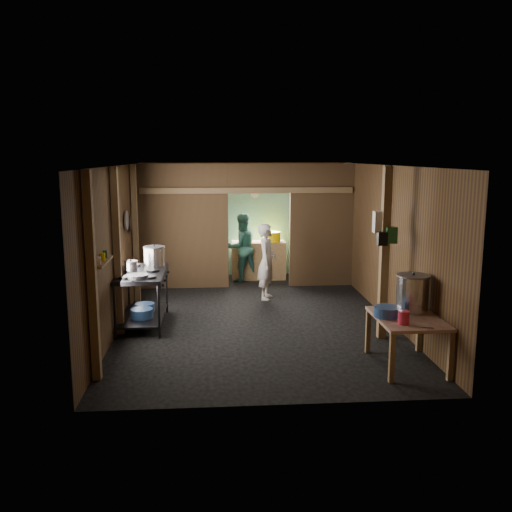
{
  "coord_description": "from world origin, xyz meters",
  "views": [
    {
      "loc": [
        -0.69,
        -9.23,
        2.76
      ],
      "look_at": [
        0.0,
        -0.2,
        1.1
      ],
      "focal_mm": 38.58,
      "sensor_mm": 36.0,
      "label": 1
    }
  ],
  "objects": [
    {
      "name": "prep_table",
      "position": [
        1.83,
        -2.46,
        0.34
      ],
      "size": [
        0.83,
        1.14,
        0.67
      ],
      "primitive_type": null,
      "color": "tan",
      "rests_on": "floor"
    },
    {
      "name": "bag_green",
      "position": [
        1.92,
        -1.36,
        1.6
      ],
      "size": [
        0.16,
        0.12,
        0.24
      ],
      "primitive_type": "cube",
      "color": "#22602D",
      "rests_on": "post_free"
    },
    {
      "name": "bag_white",
      "position": [
        1.8,
        -1.22,
        1.78
      ],
      "size": [
        0.22,
        0.15,
        0.32
      ],
      "primitive_type": "cube",
      "color": "silver",
      "rests_on": "post_free"
    },
    {
      "name": "gas_range",
      "position": [
        -1.88,
        -0.38,
        0.45
      ],
      "size": [
        0.79,
        1.53,
        0.9
      ],
      "primitive_type": null,
      "color": "black",
      "rests_on": "floor"
    },
    {
      "name": "pan_lid_small",
      "position": [
        -2.21,
        0.8,
        1.55
      ],
      "size": [
        0.03,
        0.3,
        0.3
      ],
      "primitive_type": "cylinder",
      "rotation": [
        0.0,
        1.57,
        0.0
      ],
      "color": "black",
      "rests_on": "wall_left"
    },
    {
      "name": "jar_white",
      "position": [
        -2.15,
        -2.35,
        1.47
      ],
      "size": [
        0.07,
        0.07,
        0.1
      ],
      "primitive_type": "cylinder",
      "color": "silver",
      "rests_on": "wall_shelf"
    },
    {
      "name": "wall_left",
      "position": [
        -2.25,
        0.0,
        1.3
      ],
      "size": [
        0.0,
        7.0,
        2.6
      ],
      "primitive_type": "cube",
      "color": "#51371A",
      "rests_on": "ground"
    },
    {
      "name": "ceiling",
      "position": [
        0.0,
        0.0,
        2.6
      ],
      "size": [
        4.5,
        7.0,
        0.0
      ],
      "primitive_type": "cube",
      "color": "#4A4846",
      "rests_on": "ground"
    },
    {
      "name": "post_right",
      "position": [
        2.18,
        -0.2,
        1.3
      ],
      "size": [
        0.1,
        0.12,
        2.6
      ],
      "primitive_type": "cube",
      "color": "#97784D",
      "rests_on": "floor"
    },
    {
      "name": "cross_beam",
      "position": [
        0.0,
        2.15,
        2.05
      ],
      "size": [
        4.4,
        0.12,
        0.12
      ],
      "primitive_type": "cube",
      "color": "#97784D",
      "rests_on": "wall_left"
    },
    {
      "name": "pink_bucket",
      "position": [
        1.67,
        -2.75,
        0.76
      ],
      "size": [
        0.16,
        0.16,
        0.17
      ],
      "primitive_type": "cylinder",
      "rotation": [
        0.0,
        0.0,
        0.13
      ],
      "color": "#D42A47",
      "rests_on": "prep_table"
    },
    {
      "name": "frying_pan",
      "position": [
        -1.88,
        -0.86,
        0.93
      ],
      "size": [
        0.42,
        0.6,
        0.08
      ],
      "primitive_type": null,
      "rotation": [
        0.0,
        0.0,
        0.17
      ],
      "color": "slate",
      "rests_on": "gas_range"
    },
    {
      "name": "worker_back",
      "position": [
        -0.09,
        2.79,
        0.75
      ],
      "size": [
        0.9,
        0.82,
        1.51
      ],
      "primitive_type": "imported",
      "rotation": [
        0.0,
        0.0,
        3.55
      ],
      "color": "#37796C",
      "rests_on": "floor"
    },
    {
      "name": "wall_clock",
      "position": [
        0.25,
        3.4,
        1.9
      ],
      "size": [
        0.2,
        0.03,
        0.2
      ],
      "primitive_type": "cylinder",
      "rotation": [
        1.57,
        0.0,
        0.0
      ],
      "color": "silver",
      "rests_on": "wall_back"
    },
    {
      "name": "yellow_tub",
      "position": [
        0.6,
        2.95,
        0.96
      ],
      "size": [
        0.39,
        0.39,
        0.22
      ],
      "primitive_type": "cylinder",
      "color": "#F3D602",
      "rests_on": "back_counter"
    },
    {
      "name": "post_left_b",
      "position": [
        -2.18,
        -0.8,
        1.3
      ],
      "size": [
        0.1,
        0.12,
        2.6
      ],
      "primitive_type": "cube",
      "color": "#97784D",
      "rests_on": "floor"
    },
    {
      "name": "turquoise_panel",
      "position": [
        0.0,
        3.44,
        1.25
      ],
      "size": [
        4.4,
        0.06,
        2.5
      ],
      "primitive_type": "cube",
      "color": "#82B6AF",
      "rests_on": "wall_back"
    },
    {
      "name": "partition_left",
      "position": [
        -1.32,
        2.2,
        1.3
      ],
      "size": [
        1.85,
        0.1,
        2.6
      ],
      "primitive_type": "cube",
      "color": "brown",
      "rests_on": "floor"
    },
    {
      "name": "blue_tub_back",
      "position": [
        -1.88,
        -0.16,
        0.24
      ],
      "size": [
        0.33,
        0.33,
        0.13
      ],
      "primitive_type": "cylinder",
      "color": "#2C4F89",
      "rests_on": "gas_range"
    },
    {
      "name": "partition_header",
      "position": [
        0.25,
        2.2,
        2.3
      ],
      "size": [
        1.3,
        0.1,
        0.6
      ],
      "primitive_type": "cube",
      "color": "brown",
      "rests_on": "wall_back"
    },
    {
      "name": "jar_green",
      "position": [
        -2.15,
        -1.88,
        1.47
      ],
      "size": [
        0.06,
        0.06,
        0.1
      ],
      "primitive_type": "cylinder",
      "color": "#22602D",
      "rests_on": "wall_shelf"
    },
    {
      "name": "post_left_c",
      "position": [
        -2.18,
        1.2,
        1.3
      ],
      "size": [
        0.1,
        0.12,
        2.6
      ],
      "primitive_type": "cube",
      "color": "#97784D",
      "rests_on": "floor"
    },
    {
      "name": "floor",
      "position": [
        0.0,
        0.0,
        0.0
      ],
      "size": [
        4.5,
        7.0,
        0.0
      ],
      "primitive_type": "cube",
      "color": "black",
      "rests_on": "ground"
    },
    {
      "name": "wall_back",
      "position": [
        0.0,
        3.5,
        1.3
      ],
      "size": [
        4.5,
        0.0,
        2.6
      ],
      "primitive_type": "cube",
      "color": "#51371A",
      "rests_on": "ground"
    },
    {
      "name": "knife",
      "position": [
        1.83,
        -2.92,
        0.68
      ],
      "size": [
        0.3,
        0.13,
        0.01
      ],
      "primitive_type": "cube",
      "rotation": [
        0.0,
        0.0,
        -0.31
      ],
      "color": "silver",
      "rests_on": "prep_table"
    },
    {
      "name": "jar_yellow",
      "position": [
        -2.15,
        -2.1,
        1.47
      ],
      "size": [
        0.08,
        0.08,
        0.1
      ],
      "primitive_type": "cylinder",
      "color": "#F3D602",
      "rests_on": "wall_shelf"
    },
    {
      "name": "cook",
      "position": [
        0.31,
        1.15,
        0.74
      ],
      "size": [
        0.48,
        0.61,
        1.48
      ],
      "primitive_type": "imported",
      "rotation": [
        0.0,
        0.0,
        1.32
      ],
      "color": "silver",
      "rests_on": "floor"
    },
    {
      "name": "stove_pot_med",
      "position": [
        -2.05,
        -0.38,
        0.98
      ],
      "size": [
        0.26,
        0.26,
        0.2
      ],
      "primitive_type": null,
      "rotation": [
        0.0,
        0.0,
        -0.16
      ],
      "color": "silver",
      "rests_on": "gas_range"
    },
    {
      "name": "partition_right",
      "position": [
        1.57,
        2.2,
        1.3
      ],
      "size": [
        1.35,
        0.1,
        2.6
      ],
      "primitive_type": "cube",
      "color": "brown",
      "rests_on": "floor"
    },
    {
      "name": "post_left_a",
      "position": [
        -2.18,
        -2.6,
        1.3
      ],
      "size": [
        0.1,
        0.12,
        2.6
      ],
      "primitive_type": "cube",
      "color": "#97784D",
      "rests_on": "floor"
    },
    {
      "name": "stove_pot_large",
      "position": [
        -1.71,
        0.02,
        1.07
      ],
      "size": [
        0.48,
        0.48,
        0.37
      ],
      "primitive_type": null,
      "rotation": [
        0.0,
        0.0,
        0.38
      ],
      "color": "silver",
      "rests_on": "gas_range"
    },
    {
      "name": "wall_front",
      "position": [
        0.0,
        -3.5,
        1.3
      ],
      "size": [
        4.5,
        0.0,
        2.6
      ],
      "primitive_type": "cube",
      "color": "#51371A",
      "rests_on": "ground"
    },
    {
      "name": "wall_shelf",
      "position": [
        -2.15,
        -2.1,
        1.4
      ],
      "size": [
        0.14,
        0.8,
        0.03
      ],
      "primitive_type": "cube",
      "color": "#97784D",
      "rests_on": "wall_left"
    },
    {
      "name": "bag_black",
      "position": [
        1.78,
        -1.38,
        1.55
      ],
      "size": [
        0.14,
        0.1,
        0.2
      ],
      "primitive_type": "cube",
      "color": "black",
      "rests_on": "post_free"
    },
    {
      "name": "wash_basin",
      "position": [
        1.56,
        -2.41,
        0.74
      ],
      "size": [
        0.4,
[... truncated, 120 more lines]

